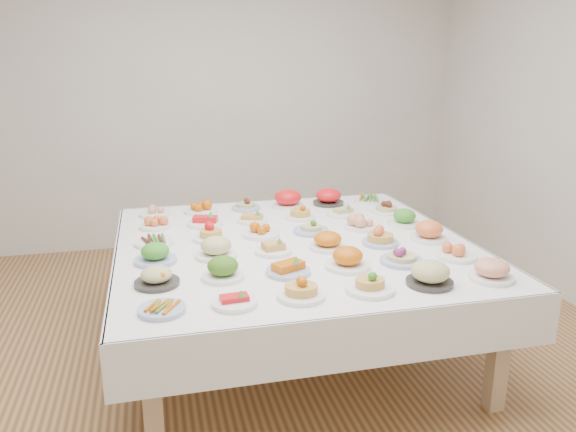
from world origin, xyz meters
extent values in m
plane|color=#A57944|center=(0.00, 0.00, 0.00)|extent=(5.00, 5.00, 0.00)
cube|color=silver|center=(0.00, 2.50, 1.40)|extent=(5.00, 0.02, 2.80)
cube|color=silver|center=(0.00, -2.50, 1.40)|extent=(5.00, 0.02, 2.80)
cube|color=white|center=(0.18, 0.08, 0.72)|extent=(2.19, 2.19, 0.06)
cube|color=white|center=(0.18, 1.17, 0.61)|extent=(2.21, 0.02, 0.28)
cube|color=white|center=(0.18, -1.02, 0.61)|extent=(2.21, 0.02, 0.28)
cube|color=white|center=(1.27, 0.08, 0.61)|extent=(0.02, 2.21, 0.28)
cube|color=white|center=(-0.92, 0.08, 0.61)|extent=(0.01, 2.21, 0.28)
cube|color=tan|center=(-0.74, -0.84, 0.34)|extent=(0.09, 0.09, 0.69)
cube|color=tan|center=(1.09, -0.84, 0.34)|extent=(0.09, 0.09, 0.69)
cube|color=tan|center=(-0.74, 0.99, 0.34)|extent=(0.09, 0.09, 0.69)
cube|color=tan|center=(1.09, 0.99, 0.34)|extent=(0.09, 0.09, 0.69)
cylinder|color=#4C66B2|center=(-0.66, -0.77, 0.76)|extent=(0.22, 0.22, 0.02)
cylinder|color=white|center=(-0.33, -0.77, 0.76)|extent=(0.21, 0.21, 0.02)
cylinder|color=white|center=(0.00, -0.77, 0.76)|extent=(0.23, 0.23, 0.02)
cylinder|color=white|center=(0.35, -0.77, 0.76)|extent=(0.24, 0.24, 0.02)
cylinder|color=#2D2B28|center=(0.68, -0.77, 0.76)|extent=(0.24, 0.24, 0.02)
cylinder|color=white|center=(1.03, -0.78, 0.76)|extent=(0.23, 0.23, 0.02)
cylinder|color=#2D2B28|center=(-0.68, -0.44, 0.76)|extent=(0.23, 0.23, 0.02)
cylinder|color=white|center=(-0.34, -0.43, 0.76)|extent=(0.22, 0.22, 0.02)
cylinder|color=#4C66B2|center=(0.01, -0.45, 0.76)|extent=(0.24, 0.24, 0.02)
cylinder|color=white|center=(0.36, -0.44, 0.76)|extent=(0.25, 0.25, 0.02)
cylinder|color=#4C66B2|center=(0.68, -0.44, 0.76)|extent=(0.24, 0.24, 0.02)
cylinder|color=white|center=(1.03, -0.44, 0.76)|extent=(0.23, 0.23, 0.02)
cylinder|color=#4C66B2|center=(-0.68, -0.09, 0.76)|extent=(0.24, 0.24, 0.02)
cylinder|color=white|center=(-0.33, -0.09, 0.76)|extent=(0.24, 0.24, 0.02)
cylinder|color=white|center=(0.01, -0.10, 0.76)|extent=(0.22, 0.22, 0.02)
cylinder|color=white|center=(0.35, -0.10, 0.76)|extent=(0.22, 0.22, 0.02)
cylinder|color=#4C66B2|center=(0.69, -0.10, 0.76)|extent=(0.22, 0.22, 0.02)
cylinder|color=white|center=(1.03, -0.10, 0.76)|extent=(0.23, 0.23, 0.02)
cylinder|color=white|center=(-0.68, 0.24, 0.76)|extent=(0.24, 0.24, 0.02)
cylinder|color=white|center=(-0.33, 0.24, 0.76)|extent=(0.23, 0.23, 0.02)
cylinder|color=white|center=(0.00, 0.25, 0.76)|extent=(0.24, 0.24, 0.02)
cylinder|color=#4C66B2|center=(0.34, 0.24, 0.76)|extent=(0.23, 0.23, 0.02)
cylinder|color=white|center=(0.69, 0.25, 0.76)|extent=(0.22, 0.22, 0.02)
cylinder|color=white|center=(1.02, 0.25, 0.76)|extent=(0.23, 0.23, 0.02)
cylinder|color=white|center=(-0.67, 0.59, 0.76)|extent=(0.21, 0.21, 0.02)
cylinder|color=white|center=(-0.33, 0.58, 0.76)|extent=(0.25, 0.25, 0.02)
cylinder|color=white|center=(0.00, 0.59, 0.76)|extent=(0.22, 0.22, 0.02)
cylinder|color=white|center=(0.36, 0.58, 0.76)|extent=(0.21, 0.21, 0.02)
cylinder|color=white|center=(0.69, 0.59, 0.76)|extent=(0.24, 0.24, 0.02)
cylinder|color=white|center=(1.03, 0.58, 0.76)|extent=(0.22, 0.22, 0.02)
cylinder|color=white|center=(-0.66, 0.92, 0.76)|extent=(0.23, 0.23, 0.02)
cylinder|color=white|center=(-0.33, 0.93, 0.76)|extent=(0.25, 0.25, 0.02)
cylinder|color=#4C66B2|center=(0.02, 0.93, 0.76)|extent=(0.21, 0.21, 0.02)
cylinder|color=white|center=(0.35, 0.93, 0.76)|extent=(0.24, 0.24, 0.02)
cylinder|color=#2D2B28|center=(0.68, 0.93, 0.76)|extent=(0.24, 0.24, 0.02)
cylinder|color=white|center=(1.02, 0.92, 0.76)|extent=(0.24, 0.24, 0.02)
camera|label=1|loc=(-0.67, -3.21, 1.88)|focal=35.00mm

